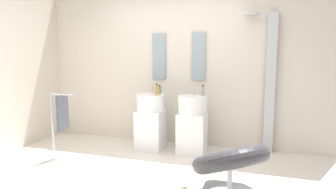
% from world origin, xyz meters
% --- Properties ---
extents(ground_plane, '(4.80, 3.60, 0.04)m').
position_xyz_m(ground_plane, '(0.00, 0.00, -0.02)').
color(ground_plane, silver).
extents(rear_partition, '(4.80, 0.10, 2.60)m').
position_xyz_m(rear_partition, '(0.00, 1.65, 1.30)').
color(rear_partition, beige).
rests_on(rear_partition, ground_plane).
extents(pedestal_sink_left, '(0.43, 0.43, 0.96)m').
position_xyz_m(pedestal_sink_left, '(-0.33, 1.17, 0.44)').
color(pedestal_sink_left, white).
rests_on(pedestal_sink_left, ground_plane).
extents(pedestal_sink_right, '(0.43, 0.43, 0.96)m').
position_xyz_m(pedestal_sink_right, '(0.33, 1.17, 0.44)').
color(pedestal_sink_right, white).
rests_on(pedestal_sink_right, ground_plane).
extents(vanity_mirror_left, '(0.22, 0.03, 0.74)m').
position_xyz_m(vanity_mirror_left, '(-0.33, 1.58, 1.43)').
color(vanity_mirror_left, '#8C9EA8').
extents(vanity_mirror_right, '(0.22, 0.03, 0.74)m').
position_xyz_m(vanity_mirror_right, '(0.33, 1.58, 1.43)').
color(vanity_mirror_right, '#8C9EA8').
extents(shower_column, '(0.49, 0.24, 2.05)m').
position_xyz_m(shower_column, '(1.39, 1.53, 1.08)').
color(shower_column, '#B7BABF').
rests_on(shower_column, ground_plane).
extents(lounge_chair, '(1.11, 1.11, 0.65)m').
position_xyz_m(lounge_chair, '(1.00, -0.07, 0.35)').
color(lounge_chair, '#B7BABF').
rests_on(lounge_chair, ground_plane).
extents(towel_rack, '(0.37, 0.22, 0.95)m').
position_xyz_m(towel_rack, '(-1.40, 0.45, 0.63)').
color(towel_rack, '#B7BABF').
rests_on(towel_rack, ground_plane).
extents(soap_bottle_amber, '(0.05, 0.05, 0.17)m').
position_xyz_m(soap_bottle_amber, '(-0.20, 1.10, 0.94)').
color(soap_bottle_amber, '#C68C38').
rests_on(soap_bottle_amber, pedestal_sink_left).
extents(soap_bottle_grey, '(0.05, 0.05, 0.16)m').
position_xyz_m(soap_bottle_grey, '(0.47, 1.23, 0.93)').
color(soap_bottle_grey, '#99999E').
rests_on(soap_bottle_grey, pedestal_sink_right).
extents(soap_bottle_green, '(0.05, 0.05, 0.13)m').
position_xyz_m(soap_bottle_green, '(-0.21, 1.27, 0.92)').
color(soap_bottle_green, '#59996B').
rests_on(soap_bottle_green, pedestal_sink_left).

